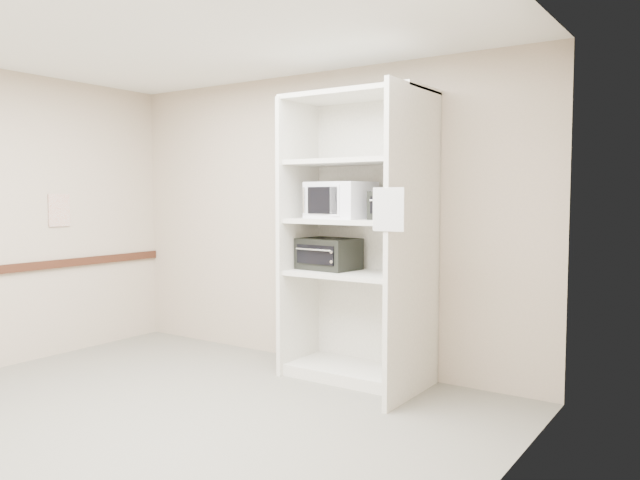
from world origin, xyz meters
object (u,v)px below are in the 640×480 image
Objects in this scene: toaster_oven_lower at (329,254)px; toaster_oven_upper at (398,206)px; microwave at (341,200)px; shelving_unit at (362,248)px.

toaster_oven_upper is at bearing 3.85° from toaster_oven_lower.
microwave reaches higher than toaster_oven_lower.
microwave is at bearing 177.32° from shelving_unit.
toaster_oven_lower is (-0.14, 0.02, -0.47)m from microwave.
toaster_oven_lower is (-0.35, 0.03, -0.07)m from shelving_unit.
toaster_oven_upper is at bearing 7.17° from microwave.
toaster_oven_lower is at bearing 174.44° from shelving_unit.
microwave is (-0.22, 0.01, 0.40)m from shelving_unit.
toaster_oven_upper is (0.32, 0.02, 0.35)m from shelving_unit.
toaster_oven_upper is 0.82× the size of toaster_oven_lower.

